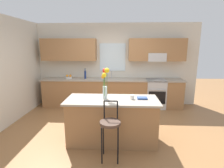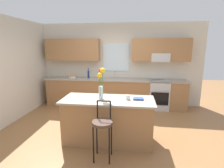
# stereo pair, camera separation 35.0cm
# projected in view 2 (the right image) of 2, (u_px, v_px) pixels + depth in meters

# --- Properties ---
(ground_plane) EXTENTS (14.00, 14.00, 0.00)m
(ground_plane) POSITION_uv_depth(u_px,v_px,m) (107.00, 129.00, 4.22)
(ground_plane) COLOR olive
(wall_left) EXTENTS (0.12, 4.60, 2.70)m
(wall_left) POSITION_uv_depth(u_px,v_px,m) (11.00, 70.00, 4.55)
(wall_left) COLOR beige
(wall_left) RESTS_ON ground
(back_wall_assembly) EXTENTS (5.60, 0.50, 2.70)m
(back_wall_assembly) POSITION_uv_depth(u_px,v_px,m) (117.00, 60.00, 5.82)
(back_wall_assembly) COLOR beige
(back_wall_assembly) RESTS_ON ground
(counter_run) EXTENTS (4.56, 0.64, 0.92)m
(counter_run) POSITION_uv_depth(u_px,v_px,m) (115.00, 92.00, 5.77)
(counter_run) COLOR #996B42
(counter_run) RESTS_ON ground
(sink_faucet) EXTENTS (0.02, 0.13, 0.23)m
(sink_faucet) POSITION_uv_depth(u_px,v_px,m) (115.00, 74.00, 5.78)
(sink_faucet) COLOR #B7BABC
(sink_faucet) RESTS_ON counter_run
(oven_range) EXTENTS (0.60, 0.64, 0.92)m
(oven_range) POSITION_uv_depth(u_px,v_px,m) (159.00, 94.00, 5.56)
(oven_range) COLOR #B7BABC
(oven_range) RESTS_ON ground
(kitchen_island) EXTENTS (1.85, 0.78, 0.92)m
(kitchen_island) POSITION_uv_depth(u_px,v_px,m) (108.00, 120.00, 3.61)
(kitchen_island) COLOR #996B42
(kitchen_island) RESTS_ON ground
(bar_stool_near) EXTENTS (0.36, 0.36, 1.04)m
(bar_stool_near) POSITION_uv_depth(u_px,v_px,m) (103.00, 125.00, 2.99)
(bar_stool_near) COLOR black
(bar_stool_near) RESTS_ON ground
(flower_vase) EXTENTS (0.16, 0.18, 0.63)m
(flower_vase) POSITION_uv_depth(u_px,v_px,m) (101.00, 81.00, 3.46)
(flower_vase) COLOR silver
(flower_vase) RESTS_ON kitchen_island
(mug_ceramic) EXTENTS (0.08, 0.08, 0.09)m
(mug_ceramic) POSITION_uv_depth(u_px,v_px,m) (128.00, 97.00, 3.47)
(mug_ceramic) COLOR silver
(mug_ceramic) RESTS_ON kitchen_island
(cookbook) EXTENTS (0.20, 0.15, 0.03)m
(cookbook) POSITION_uv_depth(u_px,v_px,m) (138.00, 99.00, 3.48)
(cookbook) COLOR navy
(cookbook) RESTS_ON kitchen_island
(fruit_bowl_oranges) EXTENTS (0.24, 0.24, 0.13)m
(fruit_bowl_oranges) POSITION_uv_depth(u_px,v_px,m) (73.00, 77.00, 5.84)
(fruit_bowl_oranges) COLOR silver
(fruit_bowl_oranges) RESTS_ON counter_run
(bottle_olive_oil) EXTENTS (0.06, 0.06, 0.34)m
(bottle_olive_oil) POSITION_uv_depth(u_px,v_px,m) (88.00, 74.00, 5.75)
(bottle_olive_oil) COLOR navy
(bottle_olive_oil) RESTS_ON counter_run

